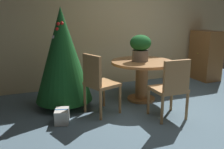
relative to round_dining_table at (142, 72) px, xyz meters
The scene contains 9 objects.
ground_plane 1.09m from the round_dining_table, 76.60° to the right, with size 6.60×6.60×0.00m, color slate.
back_wall_panel 1.50m from the round_dining_table, 80.09° to the left, with size 6.00×0.10×2.60m, color beige.
round_dining_table is the anchor object (origin of this frame).
flower_vase 0.48m from the round_dining_table, 167.70° to the left, with size 0.38×0.38×0.48m.
wooden_chair_near 0.93m from the round_dining_table, 90.00° to the right, with size 0.48×0.45×0.94m.
wooden_chair_left_near 1.03m from the round_dining_table, 160.00° to the right, with size 0.58×0.58×0.98m.
holiday_tree 1.47m from the round_dining_table, behind, with size 0.97×0.97×1.70m.
gift_box_cream 1.70m from the round_dining_table, 163.40° to the right, with size 0.26×0.32×0.21m.
wooden_cabinet 2.30m from the round_dining_table, 19.67° to the left, with size 0.49×0.69×1.19m.
Camera 1 is at (-2.34, -2.97, 1.59)m, focal length 39.30 mm.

